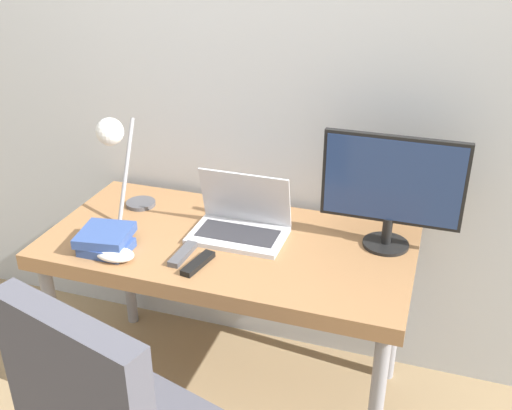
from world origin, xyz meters
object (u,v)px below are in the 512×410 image
desk_lamp (117,148)px  book_stack (106,240)px  laptop (240,223)px  monitor (392,186)px  game_controller (115,254)px

desk_lamp → book_stack: size_ratio=2.10×
laptop → book_stack: bearing=-148.9°
desk_lamp → monitor: bearing=7.1°
monitor → game_controller: monitor is taller
book_stack → monitor: bearing=19.9°
desk_lamp → laptop: bearing=4.1°
monitor → laptop: bearing=-170.4°
laptop → desk_lamp: (-0.47, -0.03, 0.25)m
laptop → game_controller: bearing=-139.4°
laptop → book_stack: (-0.42, -0.25, -0.01)m
book_stack → laptop: bearing=31.1°
laptop → game_controller: 0.47m
desk_lamp → game_controller: desk_lamp is taller
monitor → desk_lamp: 1.01m
desk_lamp → book_stack: (0.05, -0.22, -0.27)m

